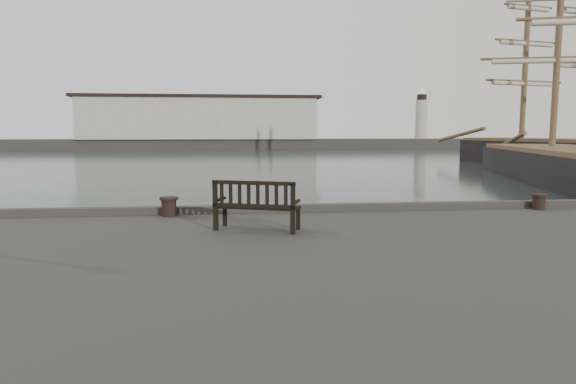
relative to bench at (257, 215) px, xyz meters
name	(u,v)px	position (x,y,z in m)	size (l,w,h in m)	color
ground	(310,270)	(1.48, 2.46, -1.88)	(400.00, 400.00, 0.00)	black
breakwater	(217,128)	(-3.07, 94.46, 2.42)	(140.00, 9.50, 12.20)	#383530
bench	(257,215)	(0.00, 0.00, 0.00)	(1.82, 1.16, 0.99)	black
bollard_left	(169,207)	(-1.98, 1.96, -0.09)	(0.43, 0.43, 0.45)	black
bollard_right	(539,202)	(7.36, 1.96, -0.12)	(0.38, 0.38, 0.40)	black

